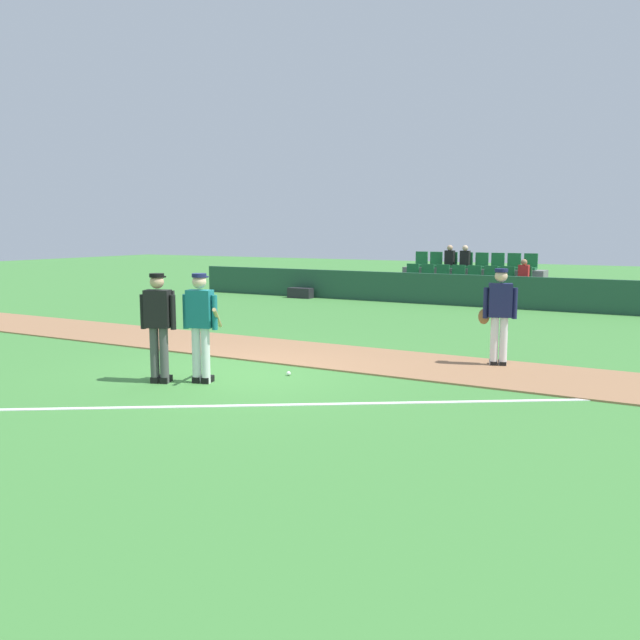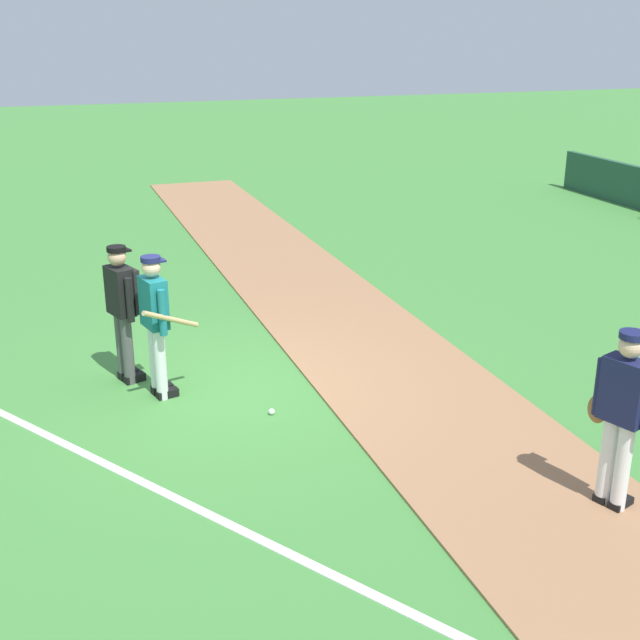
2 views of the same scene
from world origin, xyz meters
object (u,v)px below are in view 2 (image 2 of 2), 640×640
Objects in this scene: batter_teal_jersey at (156,321)px; runner_navy_jersey at (620,414)px; umpire_home_plate at (123,306)px; baseball at (272,412)px.

batter_teal_jersey and runner_navy_jersey have the same top height.
batter_teal_jersey is 0.67m from umpire_home_plate.
umpire_home_plate is at bearing -152.30° from batter_teal_jersey.
umpire_home_plate is (-0.59, -0.31, 0.03)m from batter_teal_jersey.
runner_navy_jersey reaches higher than baseball.
umpire_home_plate and runner_navy_jersey have the same top height.
baseball is at bearing -139.51° from runner_navy_jersey.
baseball is (0.93, 1.14, -0.93)m from batter_teal_jersey.
runner_navy_jersey is (4.40, 3.91, -0.04)m from umpire_home_plate.
batter_teal_jersey reaches higher than baseball.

